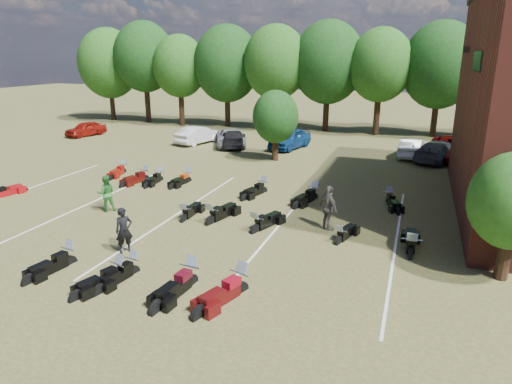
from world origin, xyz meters
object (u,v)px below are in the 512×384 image
at_px(car_0, 86,129).
at_px(motorcycle_3, 118,280).
at_px(car_4, 290,139).
at_px(person_green, 106,193).
at_px(motorcycle_14, 145,180).
at_px(person_grey, 328,208).
at_px(person_black, 124,230).

relative_size(car_0, motorcycle_3, 1.79).
xyz_separation_m(car_0, car_4, (19.28, 0.69, 0.13)).
bearing_deg(car_0, person_green, -34.42).
distance_m(motorcycle_3, motorcycle_14, 12.74).
bearing_deg(motorcycle_3, car_0, 147.77).
bearing_deg(motorcycle_3, person_grey, 67.13).
relative_size(person_green, person_grey, 0.91).
distance_m(car_4, person_grey, 17.59).
bearing_deg(motorcycle_14, car_4, 78.13).
height_order(person_black, motorcycle_14, person_black).
relative_size(car_4, motorcycle_3, 2.14).
xyz_separation_m(car_0, person_grey, (25.54, -15.74, 0.32)).
distance_m(car_4, motorcycle_3, 23.41).
height_order(person_black, person_grey, person_grey).
relative_size(person_black, person_green, 1.00).
bearing_deg(person_black, motorcycle_14, 69.84).
bearing_deg(car_0, car_4, 15.98).
height_order(car_4, person_grey, person_grey).
bearing_deg(car_0, person_grey, -17.73).
xyz_separation_m(person_green, motorcycle_3, (4.77, -5.80, -0.89)).
distance_m(car_4, motorcycle_14, 13.46).
bearing_deg(person_grey, motorcycle_3, 94.55).
relative_size(person_black, motorcycle_14, 0.77).
height_order(car_4, person_black, person_black).
relative_size(car_0, person_black, 2.17).
height_order(person_green, person_grey, person_grey).
xyz_separation_m(car_0, person_black, (18.69, -20.69, 0.23)).
bearing_deg(person_black, car_4, 39.57).
height_order(car_4, motorcycle_14, car_4).
relative_size(person_green, motorcycle_3, 0.82).
relative_size(person_grey, motorcycle_14, 0.85).
relative_size(car_4, person_black, 2.60).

